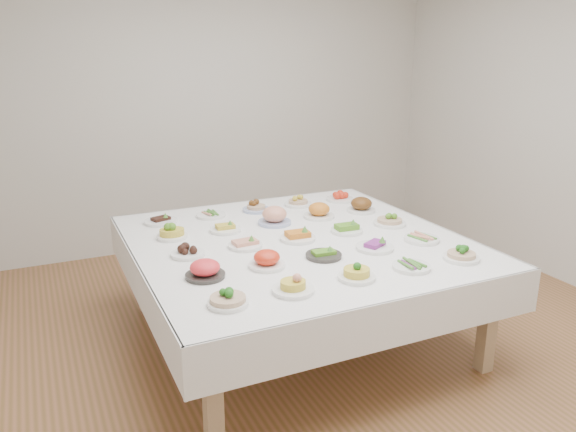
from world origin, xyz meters
name	(u,v)px	position (x,y,z in m)	size (l,w,h in m)	color
room_envelope	(331,81)	(0.00, 0.00, 1.83)	(5.02, 5.02, 2.81)	#915B3C
display_table	(297,248)	(-0.13, 0.20, 0.68)	(2.22, 2.22, 0.75)	white
dish_0	(228,294)	(-0.90, -0.58, 0.81)	(0.23, 0.23, 0.13)	white
dish_1	(293,282)	(-0.53, -0.57, 0.81)	(0.23, 0.23, 0.13)	white
dish_2	(357,271)	(-0.12, -0.57, 0.80)	(0.22, 0.22, 0.12)	white
dish_3	(411,265)	(0.27, -0.57, 0.77)	(0.23, 0.23, 0.05)	white
dish_4	(462,250)	(0.64, -0.58, 0.81)	(0.24, 0.24, 0.13)	white
dish_5	(205,266)	(-0.90, -0.18, 0.82)	(0.25, 0.25, 0.15)	#2E2B28
dish_6	(267,257)	(-0.52, -0.18, 0.81)	(0.22, 0.22, 0.13)	white
dish_7	(324,252)	(-0.12, -0.18, 0.78)	(0.23, 0.23, 0.09)	#2E2B28
dish_8	(375,242)	(0.25, -0.19, 0.80)	(0.25, 0.25, 0.11)	white
dish_9	(422,237)	(0.64, -0.19, 0.77)	(0.24, 0.24, 0.06)	white
dish_10	(188,251)	(-0.90, 0.21, 0.78)	(0.22, 0.22, 0.08)	white
dish_11	(245,241)	(-0.51, 0.21, 0.79)	(0.23, 0.23, 0.10)	white
dish_12	(298,233)	(-0.13, 0.19, 0.80)	(0.24, 0.24, 0.12)	white
dish_13	(347,227)	(0.27, 0.19, 0.79)	(0.23, 0.23, 0.10)	white
dish_14	(390,216)	(0.65, 0.21, 0.82)	(0.27, 0.27, 0.14)	white
dish_15	(172,230)	(-0.91, 0.60, 0.81)	(0.21, 0.21, 0.13)	white
dish_16	(225,227)	(-0.52, 0.58, 0.78)	(0.22, 0.22, 0.09)	white
dish_17	(274,215)	(-0.13, 0.60, 0.82)	(0.25, 0.25, 0.15)	#4C66B2
dish_18	(319,210)	(0.26, 0.60, 0.81)	(0.24, 0.24, 0.14)	white
dish_19	(361,205)	(0.64, 0.60, 0.81)	(0.23, 0.23, 0.13)	white
dish_20	(161,218)	(-0.90, 0.98, 0.79)	(0.25, 0.25, 0.10)	white
dish_21	(211,214)	(-0.51, 0.98, 0.77)	(0.23, 0.23, 0.05)	white
dish_22	(256,204)	(-0.12, 0.98, 0.81)	(0.22, 0.22, 0.12)	#4C66B2
dish_23	(298,198)	(0.26, 0.98, 0.81)	(0.25, 0.25, 0.13)	white
dish_24	(340,196)	(0.66, 0.97, 0.79)	(0.23, 0.23, 0.10)	white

